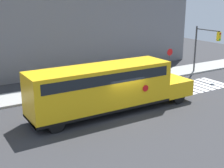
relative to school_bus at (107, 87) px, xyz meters
The scene contains 7 objects.
ground_plane 2.10m from the school_bus, 35.84° to the right, with size 60.00×60.00×0.00m, color #333335.
sidewalk_strip 6.21m from the school_bus, 81.97° to the left, with size 44.00×3.00×0.15m.
building_backdrop 12.87m from the school_bus, 86.16° to the left, with size 32.00×4.00×10.34m.
crosswalk_stripes 10.42m from the school_bus, ahead, with size 4.70×3.20×0.01m.
school_bus is the anchor object (origin of this frame).
stop_sign 11.08m from the school_bus, 27.13° to the left, with size 0.65×0.10×2.70m.
traffic_light 13.73m from the school_bus, 16.74° to the left, with size 0.28×2.94×4.63m.
Camera 1 is at (-10.67, -16.07, 7.61)m, focal length 50.00 mm.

